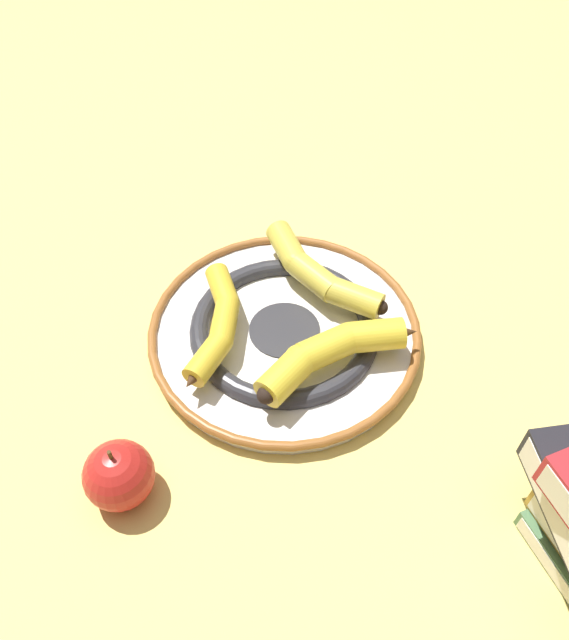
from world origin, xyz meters
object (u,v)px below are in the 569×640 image
Objects in this scene: decorative_bowl at (284,331)px; banana_b at (333,351)px; apple at (119,475)px; banana_a at (315,271)px; banana_c at (218,324)px.

decorative_bowl is 0.09m from banana_b.
banana_b is at bearing 86.58° from apple.
apple is (-0.02, -0.27, -0.01)m from banana_b.
apple reaches higher than decorative_bowl.
banana_a is (-0.03, 0.07, 0.03)m from decorative_bowl.
banana_a is 2.55× the size of apple.
apple reaches higher than banana_b.
apple is (0.10, -0.33, -0.01)m from banana_a.
decorative_bowl is 1.58× the size of banana_a.
apple is at bearing -75.87° from decorative_bowl.
banana_a is 0.35m from apple.
banana_b reaches higher than decorative_bowl.
apple is (0.07, -0.26, 0.02)m from decorative_bowl.
banana_a reaches higher than banana_c.
apple is at bearing 4.68° from banana_b.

